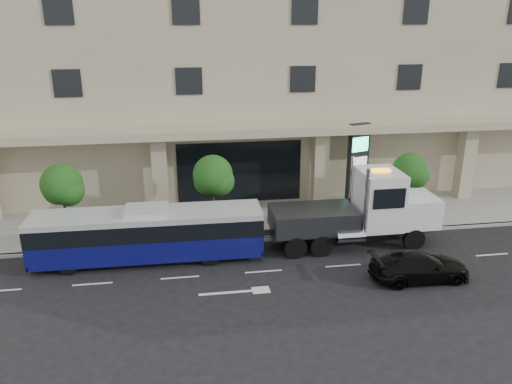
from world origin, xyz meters
The scene contains 11 objects.
ground centered at (0.00, 0.00, 0.00)m, with size 120.00×120.00×0.00m, color black.
sidewalk centered at (0.00, 5.00, 0.07)m, with size 120.00×6.00×0.15m, color gray.
curb centered at (0.00, 2.00, 0.07)m, with size 120.00×0.30×0.15m, color gray.
convention_center centered at (0.00, 15.42, 9.97)m, with size 60.00×17.60×20.00m.
tree_left centered at (-9.97, 3.59, 3.11)m, with size 2.27×2.20×4.22m.
tree_mid centered at (-1.97, 3.59, 3.26)m, with size 2.28×2.20×4.38m.
tree_right centered at (9.53, 3.59, 3.04)m, with size 2.10×2.00×4.04m.
city_bus centered at (-5.48, 0.58, 1.46)m, with size 11.34×2.52×2.87m.
tow_truck centered at (5.65, 0.82, 1.89)m, with size 10.07×2.61×4.60m.
black_sedan centered at (7.06, -3.32, 0.67)m, with size 1.88×4.63×1.34m, color black.
signage_pylon centered at (7.22, 6.07, 2.87)m, with size 1.41×0.87×5.35m.
Camera 1 is at (-3.58, -22.67, 11.61)m, focal length 35.00 mm.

